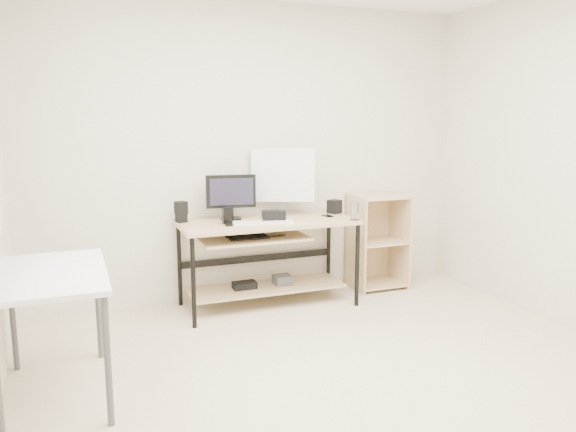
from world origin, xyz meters
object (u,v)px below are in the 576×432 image
(shelf_unit, at_px, (376,240))
(audio_controller, at_px, (227,216))
(desk, at_px, (265,245))
(side_table, at_px, (51,285))
(white_imac, at_px, (283,177))
(black_monitor, at_px, (231,194))

(shelf_unit, relative_size, audio_controller, 6.49)
(desk, xyz_separation_m, audio_controller, (-0.34, -0.02, 0.28))
(side_table, distance_m, audio_controller, 1.68)
(audio_controller, bearing_deg, side_table, -144.48)
(shelf_unit, xyz_separation_m, white_imac, (-0.94, 0.02, 0.64))
(desk, bearing_deg, audio_controller, -175.97)
(white_imac, bearing_deg, desk, -119.79)
(audio_controller, bearing_deg, black_monitor, 60.80)
(desk, height_order, audio_controller, audio_controller)
(shelf_unit, height_order, audio_controller, shelf_unit)
(black_monitor, bearing_deg, side_table, -129.90)
(side_table, distance_m, black_monitor, 1.87)
(shelf_unit, bearing_deg, white_imac, 178.74)
(white_imac, distance_m, audio_controller, 0.67)
(desk, xyz_separation_m, white_imac, (0.24, 0.18, 0.56))
(shelf_unit, height_order, white_imac, white_imac)
(side_table, distance_m, white_imac, 2.30)
(side_table, bearing_deg, audio_controller, 38.19)
(shelf_unit, bearing_deg, desk, -172.23)
(side_table, bearing_deg, shelf_unit, 23.33)
(desk, distance_m, side_table, 1.97)
(desk, relative_size, side_table, 1.50)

